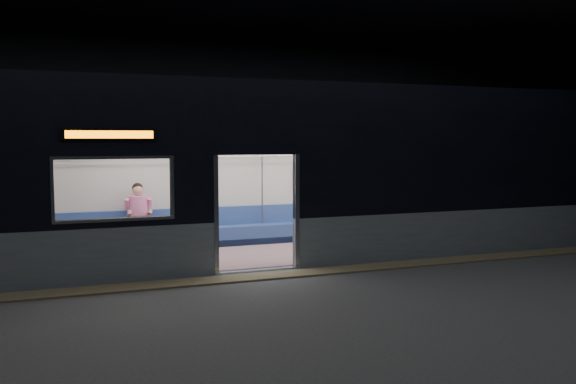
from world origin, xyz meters
TOP-DOWN VIEW (x-y plane):
  - station_floor at (0.00, 0.00)m, footprint 24.00×14.00m
  - station_envelope at (0.00, 0.00)m, footprint 24.00×14.00m
  - tactile_strip at (0.00, 0.55)m, footprint 22.80×0.50m
  - metro_car at (-0.00, 2.54)m, footprint 18.00×3.04m
  - passenger at (-1.73, 3.55)m, footprint 0.40×0.69m
  - handbag at (-1.72, 3.32)m, footprint 0.34×0.30m
  - transit_map at (2.29, 3.85)m, footprint 0.96×0.03m

SIDE VIEW (x-z plane):
  - station_floor at x=0.00m, z-range -0.01..0.00m
  - tactile_strip at x=0.00m, z-range 0.00..0.03m
  - handbag at x=-1.72m, z-range 0.61..0.77m
  - passenger at x=-1.73m, z-range 0.11..1.50m
  - transit_map at x=2.29m, z-range 1.15..1.78m
  - metro_car at x=0.00m, z-range 0.17..3.52m
  - station_envelope at x=0.00m, z-range 1.16..6.16m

